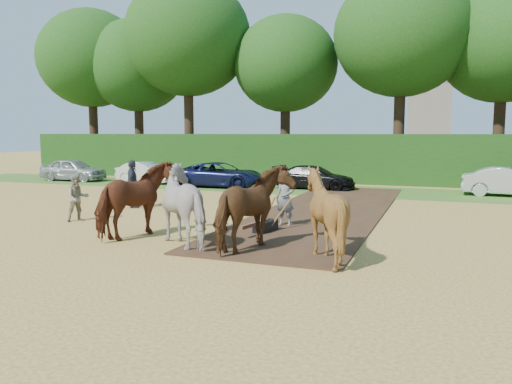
{
  "coord_description": "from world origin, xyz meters",
  "views": [
    {
      "loc": [
        5.74,
        -12.2,
        3.05
      ],
      "look_at": [
        0.83,
        0.91,
        1.4
      ],
      "focal_mm": 35.0,
      "sensor_mm": 36.0,
      "label": 1
    }
  ],
  "objects_px": {
    "parked_cars": "(312,178)",
    "church": "(432,47)",
    "spectator_near": "(77,198)",
    "spectator_far": "(132,184)",
    "plough_team": "(224,206)"
  },
  "relations": [
    {
      "from": "parked_cars",
      "to": "church",
      "type": "distance_m",
      "value": 43.49
    },
    {
      "from": "spectator_far",
      "to": "church",
      "type": "relative_size",
      "value": 0.07
    },
    {
      "from": "parked_cars",
      "to": "church",
      "type": "height_order",
      "value": "church"
    },
    {
      "from": "spectator_near",
      "to": "parked_cars",
      "type": "bearing_deg",
      "value": 12.24
    },
    {
      "from": "spectator_far",
      "to": "spectator_near",
      "type": "bearing_deg",
      "value": 151.06
    },
    {
      "from": "spectator_far",
      "to": "church",
      "type": "distance_m",
      "value": 52.53
    },
    {
      "from": "spectator_near",
      "to": "plough_team",
      "type": "height_order",
      "value": "plough_team"
    },
    {
      "from": "spectator_near",
      "to": "parked_cars",
      "type": "distance_m",
      "value": 13.21
    },
    {
      "from": "plough_team",
      "to": "spectator_near",
      "type": "bearing_deg",
      "value": 163.99
    },
    {
      "from": "spectator_far",
      "to": "parked_cars",
      "type": "relative_size",
      "value": 0.05
    },
    {
      "from": "spectator_far",
      "to": "plough_team",
      "type": "height_order",
      "value": "plough_team"
    },
    {
      "from": "church",
      "to": "spectator_far",
      "type": "bearing_deg",
      "value": -101.48
    },
    {
      "from": "parked_cars",
      "to": "church",
      "type": "bearing_deg",
      "value": 83.41
    },
    {
      "from": "plough_team",
      "to": "parked_cars",
      "type": "bearing_deg",
      "value": 94.4
    },
    {
      "from": "plough_team",
      "to": "parked_cars",
      "type": "xyz_separation_m",
      "value": [
        -1.07,
        13.92,
        -0.42
      ]
    }
  ]
}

